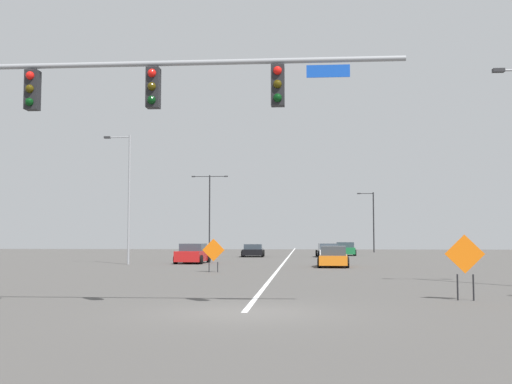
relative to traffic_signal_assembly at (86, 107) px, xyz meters
The scene contains 13 objects.
ground 6.69m from the traffic_signal_assembly, ahead, with size 161.59×161.59×0.00m, color #4C4947.
road_centre_stripe 45.40m from the traffic_signal_assembly, 84.73° to the left, with size 0.16×89.77×0.01m.
traffic_signal_assembly is the anchor object (origin of this frame).
street_lamp_near_right 27.69m from the traffic_signal_assembly, 103.75° to the left, with size 1.92×0.24×9.00m.
street_lamp_far_right 64.08m from the traffic_signal_assembly, 77.34° to the left, with size 2.05×0.24×7.40m.
street_lamp_mid_right 61.36m from the traffic_signal_assembly, 95.61° to the left, with size 4.52×0.24×9.53m.
construction_sign_right_shoulder 18.36m from the traffic_signal_assembly, 87.52° to the left, with size 1.22×0.11×1.79m.
construction_sign_median_near 11.72m from the traffic_signal_assembly, 18.62° to the left, with size 1.16×0.16×1.96m.
car_orange_approaching 25.95m from the traffic_signal_assembly, 72.92° to the left, with size 2.14×4.45×1.31m.
car_white_distant 44.77m from the traffic_signal_assembly, 79.82° to the left, with size 2.27×4.46×1.28m.
car_red_near 29.47m from the traffic_signal_assembly, 94.62° to the left, with size 2.16×3.97×1.41m.
car_green_passing 50.15m from the traffic_signal_assembly, 78.69° to the left, with size 2.24×3.92×1.36m.
car_black_mid 44.60m from the traffic_signal_assembly, 89.01° to the left, with size 2.21×4.10×1.20m.
Camera 1 is at (1.51, -15.77, 1.89)m, focal length 44.08 mm.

